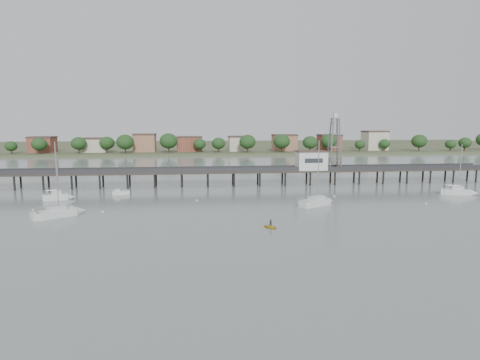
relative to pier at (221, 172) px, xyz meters
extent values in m
plane|color=slate|center=(0.00, -60.00, -3.79)|extent=(500.00, 500.00, 0.00)
cube|color=#2D2823|center=(0.00, 0.00, -0.04)|extent=(150.00, 5.00, 0.50)
cube|color=#333335|center=(0.00, -2.40, 0.76)|extent=(150.00, 0.12, 1.10)
cube|color=#333335|center=(0.00, 2.40, 0.76)|extent=(150.00, 0.12, 1.10)
cylinder|color=black|center=(0.00, -1.90, -1.99)|extent=(0.50, 0.50, 4.40)
cylinder|color=black|center=(0.00, 1.90, -1.99)|extent=(0.50, 0.50, 4.40)
cylinder|color=black|center=(73.00, -1.90, -1.99)|extent=(0.50, 0.50, 4.40)
cylinder|color=black|center=(73.00, 1.90, -1.99)|extent=(0.50, 0.50, 4.40)
cube|color=silver|center=(25.00, 0.00, 2.71)|extent=(8.00, 5.00, 5.00)
cube|color=#4C3833|center=(25.00, 0.00, 5.36)|extent=(8.40, 5.40, 0.30)
cube|color=slate|center=(31.50, 0.00, 14.36)|extent=(1.80, 1.80, 0.30)
cube|color=silver|center=(31.50, 0.00, 15.11)|extent=(0.90, 0.90, 1.20)
cube|color=silver|center=(17.70, -29.00, -3.32)|extent=(6.72, 5.44, 1.65)
cone|color=silver|center=(21.09, -26.91, -3.32)|extent=(3.56, 3.50, 2.48)
cube|color=silver|center=(17.70, -29.00, -2.14)|extent=(3.45, 3.17, 0.75)
cylinder|color=#A5A8AA|center=(18.08, -28.76, 3.48)|extent=(0.18, 0.18, 11.94)
cylinder|color=#A5A8AA|center=(16.80, -29.55, -1.59)|extent=(3.23, 2.05, 0.12)
cube|color=silver|center=(54.72, -19.94, -3.32)|extent=(6.06, 4.04, 1.65)
cone|color=silver|center=(58.03, -21.17, -3.32)|extent=(2.98, 2.88, 2.20)
cube|color=silver|center=(54.72, -19.94, -2.14)|extent=(2.97, 2.53, 0.75)
cylinder|color=#A5A8AA|center=(55.09, -20.07, 2.80)|extent=(0.18, 0.18, 10.60)
cylinder|color=#A5A8AA|center=(53.84, -19.61, -1.59)|extent=(3.13, 1.27, 0.12)
cube|color=silver|center=(-37.03, -16.65, -3.32)|extent=(4.71, 2.70, 1.65)
cone|color=silver|center=(-34.33, -16.02, -3.32)|extent=(2.20, 2.10, 1.72)
cube|color=silver|center=(-37.03, -16.65, -2.14)|extent=(2.24, 1.80, 0.75)
cylinder|color=#A5A8AA|center=(-36.73, -16.58, 1.66)|extent=(0.18, 0.18, 8.31)
cylinder|color=#A5A8AA|center=(-37.75, -16.82, -1.59)|extent=(2.54, 0.71, 0.12)
cube|color=silver|center=(-31.62, -33.73, -3.32)|extent=(6.74, 5.86, 1.65)
cone|color=silver|center=(-28.34, -31.35, -3.32)|extent=(3.67, 3.63, 2.52)
cube|color=silver|center=(-31.62, -33.73, -2.14)|extent=(3.52, 3.33, 0.75)
cylinder|color=#A5A8AA|center=(-31.26, -33.47, 3.59)|extent=(0.18, 0.18, 12.17)
cylinder|color=#A5A8AA|center=(-32.50, -34.37, -1.59)|extent=(3.13, 2.32, 0.12)
cube|color=silver|center=(-24.32, -11.35, -3.41)|extent=(4.18, 2.42, 1.09)
cube|color=silver|center=(-25.18, -11.54, -2.76)|extent=(1.55, 1.55, 0.65)
imported|color=yellow|center=(5.16, -45.48, -3.79)|extent=(1.69, 1.51, 2.47)
imported|color=black|center=(5.16, -45.48, -3.79)|extent=(0.50, 1.20, 0.28)
ellipsoid|color=beige|center=(25.07, -19.13, -3.71)|extent=(0.56, 0.56, 0.39)
ellipsoid|color=beige|center=(-24.32, -30.46, -3.71)|extent=(0.56, 0.56, 0.39)
ellipsoid|color=beige|center=(41.06, -29.89, -3.71)|extent=(0.56, 0.56, 0.39)
ellipsoid|color=beige|center=(-6.54, -21.04, -3.71)|extent=(0.56, 0.56, 0.39)
ellipsoid|color=beige|center=(-38.14, -27.22, -3.71)|extent=(0.56, 0.56, 0.39)
cube|color=#475133|center=(0.00, 185.00, -3.29)|extent=(500.00, 170.00, 1.40)
cube|color=brown|center=(-90.00, 123.00, 1.91)|extent=(13.00, 10.50, 9.00)
cube|color=brown|center=(-62.00, 123.00, 1.91)|extent=(13.00, 10.50, 9.00)
cube|color=brown|center=(-35.00, 123.00, 1.91)|extent=(13.00, 10.50, 9.00)
cube|color=brown|center=(-10.00, 123.00, 1.91)|extent=(13.00, 10.50, 9.00)
cube|color=brown|center=(18.00, 123.00, 1.91)|extent=(13.00, 10.50, 9.00)
cube|color=brown|center=(45.00, 123.00, 1.91)|extent=(13.00, 10.50, 9.00)
cube|color=brown|center=(72.00, 123.00, 1.91)|extent=(13.00, 10.50, 9.00)
cube|color=brown|center=(100.00, 123.00, 1.91)|extent=(13.00, 10.50, 9.00)
ellipsoid|color=#183C19|center=(0.00, 111.00, 2.21)|extent=(8.00, 8.00, 6.80)
ellipsoid|color=#183C19|center=(120.00, 111.00, 2.21)|extent=(8.00, 8.00, 6.80)
camera|label=1|loc=(-6.62, -107.22, 12.72)|focal=30.00mm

